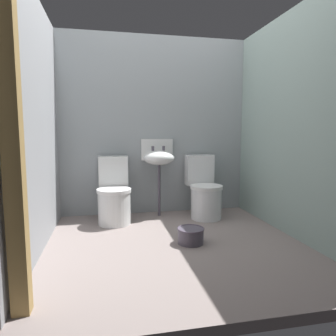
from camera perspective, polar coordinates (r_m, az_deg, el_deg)
ground_plane at (r=3.10m, az=1.09°, el=-14.33°), size 2.85×2.68×0.08m
wall_back at (r=4.06m, az=-2.59°, el=7.92°), size 2.85×0.10×2.32m
wall_left at (r=2.99m, az=-24.10°, el=7.77°), size 0.10×2.48×2.32m
wall_right at (r=3.49m, az=21.78°, el=7.64°), size 0.10×2.48×2.32m
wooden_door_post at (r=1.91m, az=-27.57°, el=8.51°), size 0.10×0.10×2.32m
toilet_left at (r=3.69m, az=-10.16°, el=-5.16°), size 0.40×0.59×0.78m
toilet_right at (r=3.88m, az=6.83°, el=-4.50°), size 0.40×0.59×0.78m
sink at (r=3.87m, az=-1.77°, el=1.98°), size 0.42×0.35×0.99m
bucket at (r=3.01m, az=4.31°, el=-12.54°), size 0.27×0.27×0.15m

